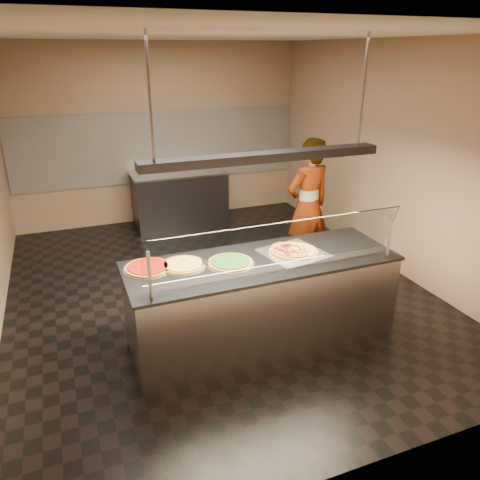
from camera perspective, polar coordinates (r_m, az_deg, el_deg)
name	(u,v)px	position (r m, az deg, el deg)	size (l,w,h in m)	color
ground	(217,290)	(6.04, -2.83, -6.11)	(5.00, 6.00, 0.02)	black
ceiling	(211,33)	(5.32, -3.50, 23.88)	(5.00, 6.00, 0.02)	silver
wall_back	(159,135)	(8.34, -9.85, 12.54)	(5.00, 0.02, 3.00)	#9B7E64
wall_front	(372,289)	(2.96, 15.77, -5.82)	(5.00, 0.02, 3.00)	#9B7E64
wall_right	(392,158)	(6.69, 18.01, 9.47)	(0.02, 6.00, 3.00)	#9B7E64
tile_band	(160,147)	(8.35, -9.72, 11.16)	(4.90, 0.02, 1.20)	silver
serving_counter	(262,301)	(4.83, 2.65, -7.43)	(2.70, 0.94, 0.93)	#B7B7BC
sneeze_guard	(278,244)	(4.21, 4.71, -0.54)	(2.46, 0.18, 0.54)	#B7B7BC
perforated_tray	(293,252)	(4.79, 6.54, -1.51)	(0.68, 0.68, 0.01)	silver
half_pizza_pepperoni	(283,252)	(4.73, 5.30, -1.41)	(0.33, 0.52, 0.05)	#93571B
half_pizza_sausage	(304,249)	(4.83, 7.77, -1.10)	(0.33, 0.52, 0.04)	#93571B
pizza_spinach	(230,262)	(4.52, -1.20, -2.72)	(0.47, 0.47, 0.03)	silver
pizza_cheese	(183,264)	(4.51, -6.98, -2.97)	(0.45, 0.45, 0.03)	silver
pizza_tomato	(148,267)	(4.50, -11.16, -3.27)	(0.47, 0.47, 0.03)	silver
pizza_spatula	(193,261)	(4.53, -5.78, -2.60)	(0.25, 0.21, 0.02)	#B7B7BC
prep_table	(180,198)	(8.18, -7.34, 5.05)	(1.59, 0.74, 0.93)	#2F2F34
worker	(308,206)	(6.31, 8.28, 4.08)	(0.67, 0.44, 1.83)	#23222A
heat_lamp_housing	(264,157)	(4.29, 3.00, 10.08)	(2.30, 0.18, 0.08)	#2F2F34
lamp_rod_left	(150,98)	(3.91, -10.93, 16.63)	(0.02, 0.02, 1.01)	#B7B7BC
lamp_rod_right	(364,91)	(4.71, 14.82, 17.19)	(0.02, 0.02, 1.01)	#B7B7BC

